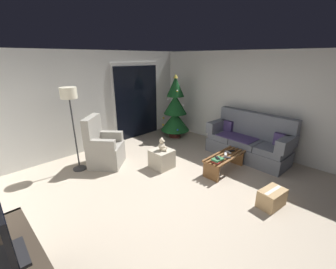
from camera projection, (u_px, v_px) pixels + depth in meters
name	position (u px, v px, depth m)	size (l,w,h in m)	color
ground_plane	(179.00, 193.00, 3.99)	(7.00, 7.00, 0.00)	#B2A38E
wall_back	(92.00, 102.00, 5.62)	(5.72, 0.12, 2.50)	silver
wall_right	(257.00, 103.00, 5.47)	(0.12, 6.00, 2.50)	silver
patio_door_frame	(137.00, 101.00, 6.53)	(1.60, 0.02, 2.20)	silver
patio_door_glass	(137.00, 102.00, 6.53)	(1.50, 0.02, 2.10)	black
couch	(249.00, 142.00, 5.30)	(0.88, 1.98, 1.08)	slate
coffee_table	(225.00, 160.00, 4.67)	(1.10, 0.40, 0.37)	brown
remote_silver	(228.00, 152.00, 4.75)	(0.04, 0.16, 0.02)	#ADADB2
remote_graphite	(227.00, 157.00, 4.50)	(0.04, 0.16, 0.02)	#333338
remote_black	(231.00, 151.00, 4.82)	(0.04, 0.16, 0.02)	black
remote_white	(226.00, 154.00, 4.65)	(0.04, 0.16, 0.02)	silver
book_stack	(218.00, 160.00, 4.35)	(0.26, 0.18, 0.07)	#A32D28
cell_phone	(217.00, 158.00, 4.35)	(0.07, 0.14, 0.01)	black
christmas_tree	(175.00, 110.00, 6.52)	(0.86, 0.86, 1.89)	#4C1E19
armchair	(104.00, 148.00, 4.91)	(0.97, 0.97, 1.13)	gray
floor_lamp	(70.00, 101.00, 4.33)	(0.32, 0.32, 1.78)	#2D2D30
television	(4.00, 227.00, 1.66)	(0.22, 0.84, 0.61)	black
ottoman	(162.00, 159.00, 4.85)	(0.44, 0.44, 0.41)	#B2A893
teddy_bear_cream	(162.00, 145.00, 4.74)	(0.21, 0.22, 0.29)	beige
cardboard_box_taped_mid_floor	(272.00, 198.00, 3.60)	(0.50, 0.36, 0.30)	tan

